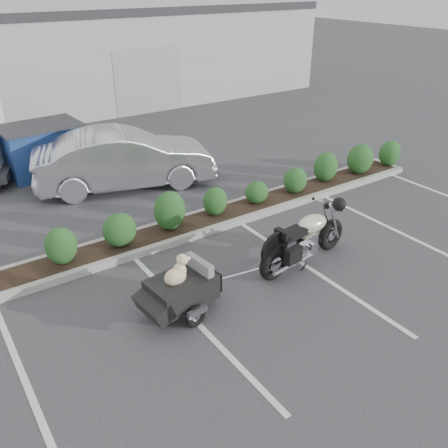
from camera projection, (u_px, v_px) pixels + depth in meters
ground at (245, 275)px, 9.15m from camera, size 90.00×90.00×0.00m
planter_kerb at (223, 216)px, 11.22m from camera, size 12.00×1.00×0.15m
building at (14, 56)px, 20.64m from camera, size 26.00×10.00×4.00m
motorcycle at (305, 239)px, 9.27m from camera, size 2.40×0.88×1.38m
pet_trailer at (181, 289)px, 7.93m from camera, size 1.93×1.09×1.14m
sedan at (125, 159)px, 12.66m from camera, size 4.97×2.88×1.55m
dumpster at (43, 149)px, 13.57m from camera, size 2.26×1.63×1.42m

